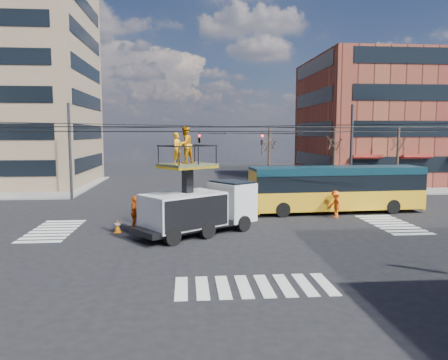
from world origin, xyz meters
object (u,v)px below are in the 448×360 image
city_bus (336,188)px  worker_ground (135,213)px  utility_truck (200,198)px  flagger (335,204)px  traffic_cone (118,226)px

city_bus → worker_ground: bearing=-164.5°
utility_truck → city_bus: bearing=-5.3°
utility_truck → flagger: utility_truck is taller
utility_truck → city_bus: 11.29m
city_bus → worker_ground: 14.18m
city_bus → traffic_cone: bearing=-164.1°
city_bus → flagger: (-0.71, -1.93, -0.83)m
worker_ground → flagger: 12.95m
utility_truck → worker_ground: 3.93m
worker_ground → city_bus: bearing=-71.8°
city_bus → worker_ground: size_ratio=6.14×
city_bus → flagger: city_bus is taller
traffic_cone → flagger: bearing=13.2°
traffic_cone → worker_ground: (0.90, 0.43, 0.62)m
traffic_cone → flagger: flagger is taller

